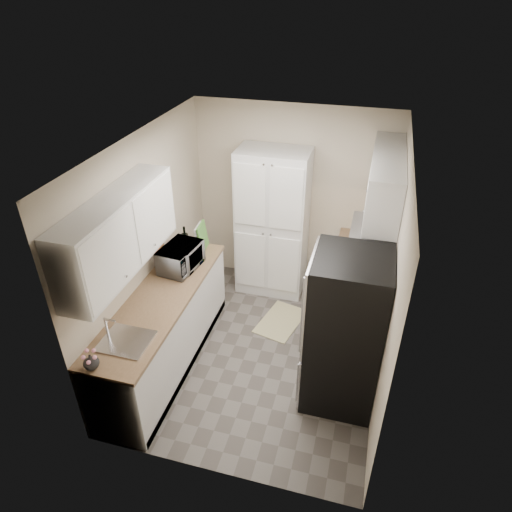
% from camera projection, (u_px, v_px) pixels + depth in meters
% --- Properties ---
extents(ground, '(3.20, 3.20, 0.00)m').
position_uv_depth(ground, '(261.00, 350.00, 5.41)').
color(ground, '#56514C').
rests_on(ground, ground).
extents(room_shell, '(2.64, 3.24, 2.52)m').
position_uv_depth(room_shell, '(260.00, 230.00, 4.54)').
color(room_shell, beige).
rests_on(room_shell, ground).
extents(pantry_cabinet, '(0.90, 0.55, 2.00)m').
position_uv_depth(pantry_cabinet, '(272.00, 224.00, 6.00)').
color(pantry_cabinet, silver).
rests_on(pantry_cabinet, ground).
extents(base_cabinet_left, '(0.60, 2.30, 0.88)m').
position_uv_depth(base_cabinet_left, '(165.00, 331.00, 5.04)').
color(base_cabinet_left, silver).
rests_on(base_cabinet_left, ground).
extents(countertop_left, '(0.63, 2.33, 0.04)m').
position_uv_depth(countertop_left, '(160.00, 298.00, 4.80)').
color(countertop_left, '#846647').
rests_on(countertop_left, base_cabinet_left).
extents(base_cabinet_right, '(0.60, 0.80, 0.88)m').
position_uv_depth(base_cabinet_right, '(358.00, 277.00, 5.92)').
color(base_cabinet_right, silver).
rests_on(base_cabinet_right, ground).
extents(countertop_right, '(0.63, 0.83, 0.04)m').
position_uv_depth(countertop_right, '(363.00, 247.00, 5.68)').
color(countertop_right, '#846647').
rests_on(countertop_right, base_cabinet_right).
extents(electric_range, '(0.71, 0.78, 1.13)m').
position_uv_depth(electric_range, '(352.00, 313.00, 5.25)').
color(electric_range, '#B7B7BC').
rests_on(electric_range, ground).
extents(refrigerator, '(0.70, 0.72, 1.70)m').
position_uv_depth(refrigerator, '(345.00, 333.00, 4.41)').
color(refrigerator, '#B7B7BC').
rests_on(refrigerator, ground).
extents(microwave, '(0.42, 0.56, 0.29)m').
position_uv_depth(microwave, '(181.00, 258.00, 5.17)').
color(microwave, '#AAA9AE').
rests_on(microwave, countertop_left).
extents(wine_bottle, '(0.08, 0.08, 0.32)m').
position_uv_depth(wine_bottle, '(185.00, 241.00, 5.44)').
color(wine_bottle, black).
rests_on(wine_bottle, countertop_left).
extents(flower_vase, '(0.17, 0.17, 0.14)m').
position_uv_depth(flower_vase, '(91.00, 362.00, 3.89)').
color(flower_vase, white).
rests_on(flower_vase, countertop_left).
extents(cutting_board, '(0.04, 0.27, 0.34)m').
position_uv_depth(cutting_board, '(203.00, 237.00, 5.52)').
color(cutting_board, '#4F953A').
rests_on(cutting_board, countertop_left).
extents(toaster_oven, '(0.37, 0.41, 0.19)m').
position_uv_depth(toaster_oven, '(372.00, 236.00, 5.67)').
color(toaster_oven, '#AFAEB3').
rests_on(toaster_oven, countertop_right).
extents(fruit_basket, '(0.28, 0.28, 0.11)m').
position_uv_depth(fruit_basket, '(376.00, 226.00, 5.58)').
color(fruit_basket, '#FF3400').
rests_on(fruit_basket, toaster_oven).
extents(kitchen_mat, '(0.61, 0.81, 0.01)m').
position_uv_depth(kitchen_mat, '(281.00, 321.00, 5.85)').
color(kitchen_mat, tan).
rests_on(kitchen_mat, ground).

